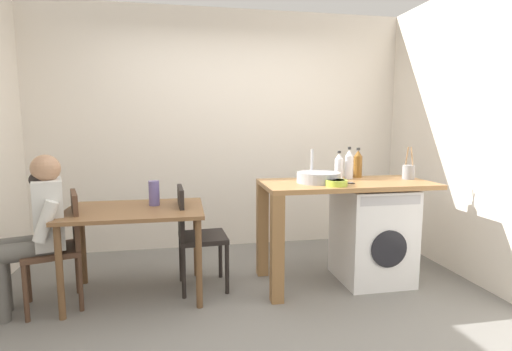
{
  "coord_description": "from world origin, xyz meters",
  "views": [
    {
      "loc": [
        -0.45,
        -2.72,
        1.42
      ],
      "look_at": [
        0.15,
        0.45,
        0.99
      ],
      "focal_mm": 27.02,
      "sensor_mm": 36.0,
      "label": 1
    }
  ],
  "objects_px": {
    "bottle_squat_brown": "(349,164)",
    "washing_machine": "(372,234)",
    "bottle_clear_small": "(358,164)",
    "chair_opposite": "(194,232)",
    "chair_person_seat": "(62,243)",
    "bottle_tall_green": "(339,166)",
    "mixing_bowl": "(336,182)",
    "dining_table": "(135,220)",
    "vase": "(154,193)",
    "utensil_crock": "(408,172)",
    "seated_person": "(37,225)"
  },
  "relations": [
    {
      "from": "vase",
      "to": "utensil_crock",
      "type": "bearing_deg",
      "value": -2.65
    },
    {
      "from": "washing_machine",
      "to": "chair_opposite",
      "type": "bearing_deg",
      "value": 176.28
    },
    {
      "from": "bottle_squat_brown",
      "to": "mixing_bowl",
      "type": "bearing_deg",
      "value": -126.32
    },
    {
      "from": "vase",
      "to": "bottle_tall_green",
      "type": "bearing_deg",
      "value": 0.6
    },
    {
      "from": "chair_person_seat",
      "to": "mixing_bowl",
      "type": "relative_size",
      "value": 4.94
    },
    {
      "from": "dining_table",
      "to": "utensil_crock",
      "type": "relative_size",
      "value": 3.67
    },
    {
      "from": "bottle_squat_brown",
      "to": "utensil_crock",
      "type": "distance_m",
      "value": 0.55
    },
    {
      "from": "seated_person",
      "to": "bottle_clear_small",
      "type": "bearing_deg",
      "value": -100.79
    },
    {
      "from": "dining_table",
      "to": "seated_person",
      "type": "distance_m",
      "value": 0.71
    },
    {
      "from": "dining_table",
      "to": "bottle_tall_green",
      "type": "relative_size",
      "value": 4.21
    },
    {
      "from": "mixing_bowl",
      "to": "bottle_tall_green",
      "type": "bearing_deg",
      "value": 64.69
    },
    {
      "from": "bottle_clear_small",
      "to": "vase",
      "type": "distance_m",
      "value": 1.9
    },
    {
      "from": "bottle_tall_green",
      "to": "bottle_clear_small",
      "type": "distance_m",
      "value": 0.23
    },
    {
      "from": "washing_machine",
      "to": "bottle_clear_small",
      "type": "height_order",
      "value": "bottle_clear_small"
    },
    {
      "from": "utensil_crock",
      "to": "washing_machine",
      "type": "bearing_deg",
      "value": -171.9
    },
    {
      "from": "chair_person_seat",
      "to": "mixing_bowl",
      "type": "height_order",
      "value": "mixing_bowl"
    },
    {
      "from": "dining_table",
      "to": "washing_machine",
      "type": "xyz_separation_m",
      "value": [
        2.08,
        -0.06,
        -0.21
      ]
    },
    {
      "from": "bottle_squat_brown",
      "to": "vase",
      "type": "height_order",
      "value": "bottle_squat_brown"
    },
    {
      "from": "dining_table",
      "to": "chair_opposite",
      "type": "relative_size",
      "value": 1.22
    },
    {
      "from": "seated_person",
      "to": "bottle_squat_brown",
      "type": "height_order",
      "value": "bottle_squat_brown"
    },
    {
      "from": "chair_person_seat",
      "to": "bottle_tall_green",
      "type": "height_order",
      "value": "bottle_tall_green"
    },
    {
      "from": "chair_person_seat",
      "to": "utensil_crock",
      "type": "bearing_deg",
      "value": -105.94
    },
    {
      "from": "chair_opposite",
      "to": "utensil_crock",
      "type": "distance_m",
      "value": 2.03
    },
    {
      "from": "seated_person",
      "to": "washing_machine",
      "type": "bearing_deg",
      "value": -105.92
    },
    {
      "from": "washing_machine",
      "to": "mixing_bowl",
      "type": "relative_size",
      "value": 4.72
    },
    {
      "from": "dining_table",
      "to": "washing_machine",
      "type": "relative_size",
      "value": 1.28
    },
    {
      "from": "utensil_crock",
      "to": "vase",
      "type": "bearing_deg",
      "value": 177.35
    },
    {
      "from": "chair_opposite",
      "to": "bottle_squat_brown",
      "type": "relative_size",
      "value": 3.03
    },
    {
      "from": "chair_opposite",
      "to": "bottle_clear_small",
      "type": "xyz_separation_m",
      "value": [
        1.56,
        0.14,
        0.54
      ]
    },
    {
      "from": "chair_opposite",
      "to": "bottle_tall_green",
      "type": "xyz_separation_m",
      "value": [
        1.34,
        0.07,
        0.53
      ]
    },
    {
      "from": "chair_person_seat",
      "to": "chair_opposite",
      "type": "bearing_deg",
      "value": -100.44
    },
    {
      "from": "bottle_tall_green",
      "to": "utensil_crock",
      "type": "xyz_separation_m",
      "value": [
        0.63,
        -0.12,
        -0.05
      ]
    },
    {
      "from": "chair_opposite",
      "to": "washing_machine",
      "type": "xyz_separation_m",
      "value": [
        1.6,
        -0.1,
        -0.08
      ]
    },
    {
      "from": "utensil_crock",
      "to": "vase",
      "type": "xyz_separation_m",
      "value": [
        -2.3,
        0.11,
        -0.14
      ]
    },
    {
      "from": "chair_person_seat",
      "to": "bottle_tall_green",
      "type": "xyz_separation_m",
      "value": [
        2.36,
        0.2,
        0.53
      ]
    },
    {
      "from": "mixing_bowl",
      "to": "vase",
      "type": "xyz_separation_m",
      "value": [
        -1.49,
        0.36,
        -0.1
      ]
    },
    {
      "from": "bottle_squat_brown",
      "to": "mixing_bowl",
      "type": "relative_size",
      "value": 1.63
    },
    {
      "from": "vase",
      "to": "bottle_squat_brown",
      "type": "bearing_deg",
      "value": 0.72
    },
    {
      "from": "mixing_bowl",
      "to": "vase",
      "type": "height_order",
      "value": "mixing_bowl"
    },
    {
      "from": "bottle_squat_brown",
      "to": "chair_opposite",
      "type": "bearing_deg",
      "value": -176.95
    },
    {
      "from": "bottle_clear_small",
      "to": "washing_machine",
      "type": "bearing_deg",
      "value": -79.51
    },
    {
      "from": "chair_opposite",
      "to": "bottle_squat_brown",
      "type": "xyz_separation_m",
      "value": [
        1.44,
        0.08,
        0.55
      ]
    },
    {
      "from": "bottle_squat_brown",
      "to": "washing_machine",
      "type": "bearing_deg",
      "value": -47.86
    },
    {
      "from": "mixing_bowl",
      "to": "vase",
      "type": "distance_m",
      "value": 1.53
    },
    {
      "from": "chair_person_seat",
      "to": "bottle_clear_small",
      "type": "relative_size",
      "value": 3.17
    },
    {
      "from": "mixing_bowl",
      "to": "seated_person",
      "type": "bearing_deg",
      "value": 176.8
    },
    {
      "from": "seated_person",
      "to": "bottle_tall_green",
      "type": "relative_size",
      "value": 4.6
    },
    {
      "from": "dining_table",
      "to": "bottle_squat_brown",
      "type": "bearing_deg",
      "value": 3.65
    },
    {
      "from": "dining_table",
      "to": "utensil_crock",
      "type": "distance_m",
      "value": 2.47
    },
    {
      "from": "washing_machine",
      "to": "bottle_clear_small",
      "type": "relative_size",
      "value": 3.03
    }
  ]
}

